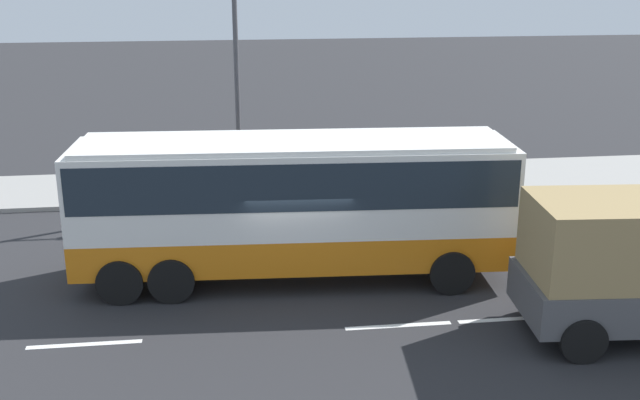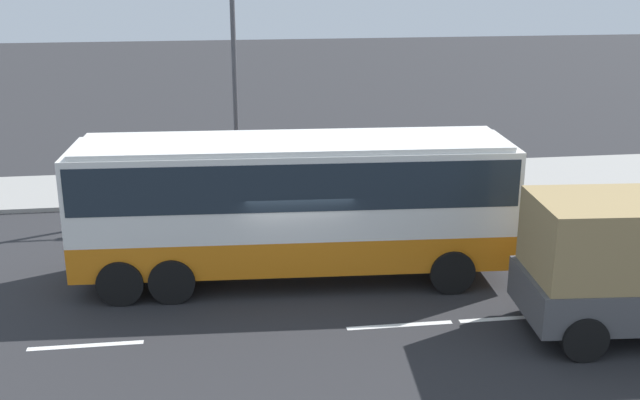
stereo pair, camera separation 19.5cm
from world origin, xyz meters
The scene contains 6 objects.
ground_plane centered at (0.00, 0.00, 0.00)m, with size 120.00×120.00×0.00m, color #28282B.
sidewalk_curb centered at (0.00, 8.69, 0.07)m, with size 80.00×4.00×0.15m, color gray.
lane_centreline centered at (2.78, -2.63, 0.00)m, with size 38.52×0.16×0.01m.
coach_bus centered at (0.00, 0.36, 2.24)m, with size 10.86×3.26×3.62m.
pedestrian_near_curb centered at (6.15, 8.88, 1.01)m, with size 0.32×0.32×1.51m.
street_lamp centered at (-0.98, 7.07, 4.34)m, with size 1.97×0.24×7.27m.
Camera 1 is at (-1.67, -17.72, 7.85)m, focal length 43.04 mm.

